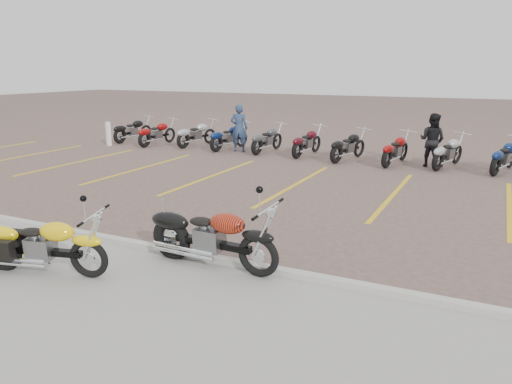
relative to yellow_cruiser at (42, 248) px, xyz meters
The scene contains 10 objects.
ground 3.85m from the yellow_cruiser, 70.16° to the left, with size 100.00×100.00×0.00m, color #745C53.
concrete_apron 1.64m from the yellow_cruiser, 34.81° to the right, with size 60.00×5.00×0.01m, color #9E9B93.
curb 2.09m from the yellow_cruiser, 50.91° to the left, with size 60.00×0.18×0.12m, color #ADAAA3.
parking_stripes 7.72m from the yellow_cruiser, 80.31° to the left, with size 38.00×5.50×0.01m, color gold, non-canonical shape.
yellow_cruiser is the anchor object (origin of this frame).
flame_cruiser 2.64m from the yellow_cruiser, 32.17° to the left, with size 2.40×0.37×0.99m.
person_a 12.29m from the yellow_cruiser, 103.17° to the left, with size 0.67×0.44×1.84m, color navy.
person_b 12.78m from the yellow_cruiser, 70.10° to the left, with size 0.86×0.67×1.76m, color black.
bollard 13.78m from the yellow_cruiser, 127.78° to the left, with size 0.15×0.15×1.00m, color white.
bg_bike_row 12.10m from the yellow_cruiser, 90.49° to the left, with size 17.50×2.08×1.10m.
Camera 1 is at (4.97, -8.77, 3.19)m, focal length 35.00 mm.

